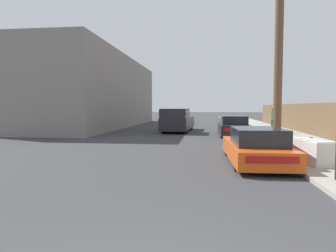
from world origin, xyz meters
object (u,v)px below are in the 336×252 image
Objects in this scene: car_parked_mid at (233,126)px; utility_pole at (279,36)px; parked_sports_car_red at (256,147)px; pickup_truck at (177,120)px; discarded_fridge at (313,151)px; pedestrian at (273,119)px.

utility_pole reaches higher than car_parked_mid.
utility_pole reaches higher than parked_sports_car_red.
parked_sports_car_red is at bearing 109.99° from pickup_truck.
car_parked_mid is 0.80× the size of pickup_truck.
discarded_fridge is at bearing 116.06° from pickup_truck.
car_parked_mid is at bearing 89.49° from discarded_fridge.
parked_sports_car_red is 0.78× the size of pickup_truck.
car_parked_mid is 3.41m from pedestrian.
pickup_truck is at bearing 103.66° from discarded_fridge.
discarded_fridge is at bearing -96.56° from pedestrian.
utility_pole is (1.27, -6.30, 4.25)m from car_parked_mid.
discarded_fridge is 13.92m from pickup_truck.
pedestrian is at bearing 78.74° from utility_pole.
discarded_fridge is 0.92× the size of pedestrian.
utility_pole is 9.09m from pedestrian.
discarded_fridge is 0.35× the size of parked_sports_car_red.
pickup_truck is 3.34× the size of pedestrian.
utility_pole reaches higher than discarded_fridge.
car_parked_mid is at bearing 101.37° from utility_pole.
pedestrian reaches higher than discarded_fridge.
utility_pole is at bearing -78.39° from car_parked_mid.
pickup_truck is (-3.76, 12.39, 0.33)m from parked_sports_car_red.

